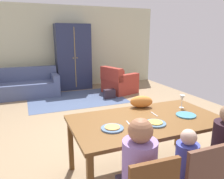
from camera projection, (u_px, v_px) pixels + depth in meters
ground_plane at (99, 121)px, 4.65m from camera, size 6.45×6.71×0.02m
back_wall at (66, 47)px, 7.37m from camera, size 6.45×0.10×2.70m
dining_table at (147, 124)px, 2.71m from camera, size 1.86×1.02×0.76m
plate_near_man at (112, 128)px, 2.40m from camera, size 0.25×0.25×0.02m
pizza_near_man at (112, 127)px, 2.39m from camera, size 0.17×0.17×0.01m
plate_near_child at (155, 123)px, 2.53m from camera, size 0.25×0.25×0.02m
pizza_near_child at (155, 122)px, 2.53m from camera, size 0.17×0.17×0.01m
plate_near_woman at (186, 115)px, 2.79m from camera, size 0.25×0.25×0.02m
wine_glass at (182, 99)px, 3.07m from camera, size 0.07×0.07×0.19m
fork at (129, 123)px, 2.55m from camera, size 0.04×0.15×0.01m
knife at (154, 114)px, 2.84m from camera, size 0.02×0.17×0.01m
person_child at (183, 175)px, 2.14m from camera, size 0.22×0.29×0.92m
person_woman at (222, 156)px, 2.32m from camera, size 0.30×0.41×1.11m
cat at (141, 102)px, 3.10m from camera, size 0.35×0.25×0.17m
area_rug at (76, 99)px, 6.18m from camera, size 2.60×1.80×0.01m
couch at (23, 86)px, 6.39m from camera, size 1.98×0.86×0.82m
armchair at (119, 83)px, 6.78m from camera, size 1.07×1.07×0.82m
armoire at (73, 57)px, 7.15m from camera, size 1.10×0.59×2.10m
handbag at (109, 94)px, 6.21m from camera, size 0.32×0.16×0.26m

